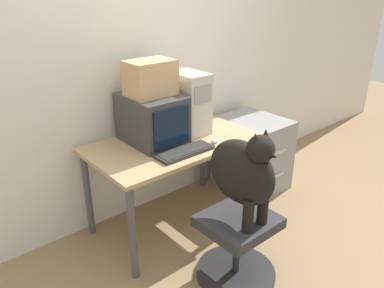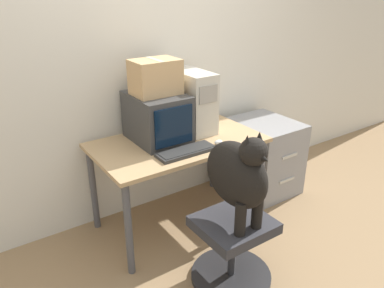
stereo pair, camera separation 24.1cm
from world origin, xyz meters
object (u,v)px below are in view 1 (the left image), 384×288
Objects in this scene: filing_cabinet at (252,153)px; cardboard_box at (150,78)px; pc_tower at (185,101)px; dog at (244,172)px; office_chair at (237,246)px; crt_monitor at (152,119)px; keyboard at (185,152)px.

cardboard_box reaches higher than filing_cabinet.
pc_tower is 0.96m from dog.
filing_cabinet is at bearing 37.29° from office_chair.
dog is at bearing -86.70° from crt_monitor.
pc_tower reaches higher than filing_cabinet.
office_chair is at bearing -86.64° from crt_monitor.
pc_tower is 0.71× the size of filing_cabinet.
pc_tower is 0.51m from keyboard.
crt_monitor is 1.00× the size of pc_tower.
crt_monitor reaches higher than filing_cabinet.
cardboard_box is at bearing -175.44° from pc_tower.
filing_cabinet is at bearing -8.24° from pc_tower.
keyboard is at bearing -83.26° from cardboard_box.
filing_cabinet is (0.73, -0.11, -0.63)m from pc_tower.
cardboard_box reaches higher than office_chair.
pc_tower is at bearing 171.76° from filing_cabinet.
office_chair is at bearing -107.79° from pc_tower.
cardboard_box is (-0.33, -0.03, 0.24)m from pc_tower.
filing_cabinet is at bearing 37.89° from dog.
crt_monitor is 0.71× the size of filing_cabinet.
crt_monitor is at bearing 93.30° from dog.
filing_cabinet is 2.03× the size of cardboard_box.
dog is at bearing -86.72° from cardboard_box.
dog is 0.92× the size of filing_cabinet.
crt_monitor is 0.37m from keyboard.
keyboard is 0.54m from dog.
pc_tower is 1.18m from office_chair.
keyboard is at bearing -166.19° from filing_cabinet.
office_chair is 0.79× the size of filing_cabinet.
crt_monitor is 1.10× the size of keyboard.
pc_tower is (0.33, 0.03, 0.06)m from crt_monitor.
crt_monitor is at bearing 96.82° from keyboard.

